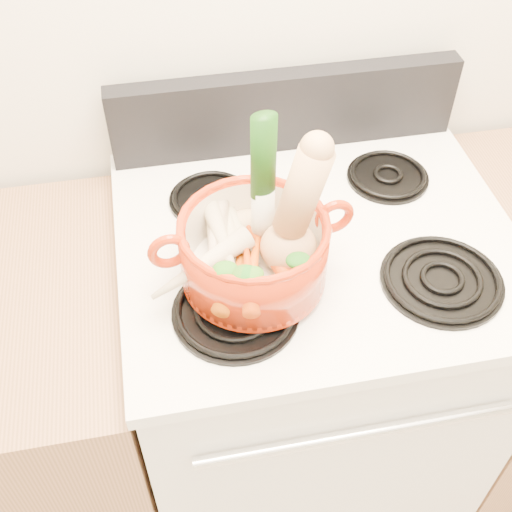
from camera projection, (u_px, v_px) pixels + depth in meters
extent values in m
cube|color=white|center=(304.00, 374.00, 1.61)|extent=(0.76, 0.65, 0.92)
cube|color=white|center=(317.00, 241.00, 1.26)|extent=(0.78, 0.67, 0.03)
cube|color=black|center=(286.00, 110.00, 1.39)|extent=(0.76, 0.05, 0.18)
cylinder|color=silver|center=(359.00, 434.00, 1.15)|extent=(0.60, 0.02, 0.02)
cylinder|color=black|center=(236.00, 310.00, 1.11)|extent=(0.22, 0.22, 0.02)
cylinder|color=black|center=(442.00, 279.00, 1.16)|extent=(0.22, 0.22, 0.02)
cylinder|color=black|center=(211.00, 197.00, 1.32)|extent=(0.17, 0.17, 0.02)
cylinder|color=black|center=(388.00, 175.00, 1.36)|extent=(0.17, 0.17, 0.02)
cylinder|color=#A4250A|center=(254.00, 251.00, 1.11)|extent=(0.28, 0.28, 0.13)
torus|color=#A4250A|center=(169.00, 251.00, 1.05)|extent=(0.07, 0.02, 0.07)
torus|color=#A4250A|center=(334.00, 216.00, 1.11)|extent=(0.07, 0.02, 0.07)
cylinder|color=silver|center=(263.00, 183.00, 1.07)|extent=(0.05, 0.06, 0.29)
ellipsoid|color=tan|center=(245.00, 222.00, 1.19)|extent=(0.08, 0.06, 0.04)
cone|color=beige|center=(232.00, 243.00, 1.14)|extent=(0.06, 0.25, 0.07)
cone|color=beige|center=(217.00, 259.00, 1.11)|extent=(0.08, 0.23, 0.06)
cone|color=beige|center=(238.00, 227.00, 1.16)|extent=(0.08, 0.18, 0.05)
cone|color=#F0E8C3|center=(201.00, 264.00, 1.08)|extent=(0.20, 0.13, 0.06)
cone|color=beige|center=(215.00, 239.00, 1.12)|extent=(0.08, 0.19, 0.05)
cone|color=beige|center=(222.00, 238.00, 1.11)|extent=(0.06, 0.21, 0.06)
cone|color=#C14809|center=(242.00, 271.00, 1.10)|extent=(0.05, 0.16, 0.05)
cone|color=#C75E09|center=(234.00, 279.00, 1.09)|extent=(0.10, 0.15, 0.04)
cone|color=#C74809|center=(271.00, 259.00, 1.11)|extent=(0.08, 0.17, 0.05)
cone|color=#D8570A|center=(252.00, 270.00, 1.08)|extent=(0.08, 0.15, 0.04)
cone|color=red|center=(249.00, 279.00, 1.06)|extent=(0.05, 0.15, 0.04)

